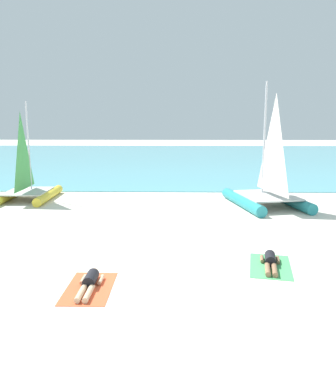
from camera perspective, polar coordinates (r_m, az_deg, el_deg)
name	(u,v)px	position (r m, az deg, el deg)	size (l,w,h in m)	color
ground_plane	(170,198)	(20.24, 0.28, -0.86)	(120.00, 120.00, 0.00)	silver
ocean_water	(173,158)	(41.57, 0.75, 5.05)	(120.00, 40.00, 0.05)	#5BB2C1
sailboat_teal	(267,188)	(18.67, 14.41, 0.52)	(3.66, 4.90, 5.76)	teal
sailboat_yellow	(28,186)	(20.83, -19.94, 0.89)	(2.50, 3.84, 4.93)	yellow
towel_left	(89,288)	(9.81, -11.52, -13.68)	(1.10, 1.90, 0.01)	#EA5933
sunbather_left	(90,282)	(9.82, -11.46, -12.86)	(0.54, 1.56, 0.30)	black
towel_right	(270,266)	(11.30, 14.83, -10.51)	(1.10, 1.90, 0.01)	#4CB266
sunbather_right	(270,261)	(11.32, 14.84, -9.79)	(0.69, 1.56, 0.30)	black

